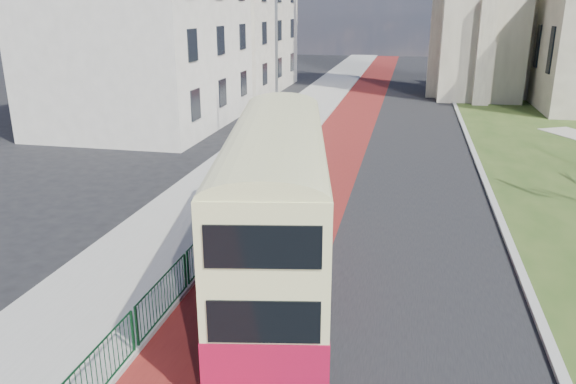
# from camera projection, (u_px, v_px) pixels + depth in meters

# --- Properties ---
(ground) EXTENTS (160.00, 160.00, 0.00)m
(ground) POSITION_uv_depth(u_px,v_px,m) (286.00, 319.00, 13.88)
(ground) COLOR black
(ground) RESTS_ON ground
(road_carriageway) EXTENTS (9.00, 120.00, 0.01)m
(road_carriageway) POSITION_uv_depth(u_px,v_px,m) (387.00, 142.00, 32.13)
(road_carriageway) COLOR black
(road_carriageway) RESTS_ON ground
(bus_lane) EXTENTS (3.40, 120.00, 0.01)m
(bus_lane) POSITION_uv_depth(u_px,v_px,m) (340.00, 139.00, 32.68)
(bus_lane) COLOR #591414
(bus_lane) RESTS_ON ground
(pavement_west) EXTENTS (4.00, 120.00, 0.12)m
(pavement_west) POSITION_uv_depth(u_px,v_px,m) (277.00, 136.00, 33.43)
(pavement_west) COLOR gray
(pavement_west) RESTS_ON ground
(kerb_west) EXTENTS (0.25, 120.00, 0.13)m
(kerb_west) POSITION_uv_depth(u_px,v_px,m) (310.00, 137.00, 33.02)
(kerb_west) COLOR #999993
(kerb_west) RESTS_ON ground
(kerb_east) EXTENTS (0.25, 80.00, 0.13)m
(kerb_east) POSITION_uv_depth(u_px,v_px,m) (468.00, 137.00, 33.04)
(kerb_east) COLOR #999993
(kerb_east) RESTS_ON ground
(pedestrian_railing) EXTENTS (0.07, 24.00, 1.12)m
(pedestrian_railing) POSITION_uv_depth(u_px,v_px,m) (223.00, 229.00, 18.01)
(pedestrian_railing) COLOR #0C381C
(pedestrian_railing) RESTS_ON ground
(street_block_near) EXTENTS (10.30, 14.30, 13.00)m
(street_block_near) POSITION_uv_depth(u_px,v_px,m) (144.00, 21.00, 35.08)
(street_block_near) COLOR beige
(street_block_near) RESTS_ON ground
(street_block_far) EXTENTS (10.30, 16.30, 11.50)m
(street_block_far) POSITION_uv_depth(u_px,v_px,m) (225.00, 26.00, 50.16)
(street_block_far) COLOR #B8AF9C
(street_block_far) RESTS_ON ground
(streetlamp) EXTENTS (2.13, 0.18, 8.00)m
(streetlamp) POSITION_uv_depth(u_px,v_px,m) (279.00, 61.00, 30.02)
(streetlamp) COLOR gray
(streetlamp) RESTS_ON pavement_west
(bus) EXTENTS (4.35, 10.74, 4.38)m
(bus) POSITION_uv_depth(u_px,v_px,m) (277.00, 198.00, 14.93)
(bus) COLOR maroon
(bus) RESTS_ON ground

